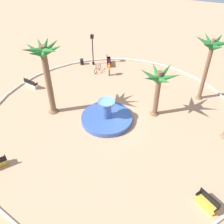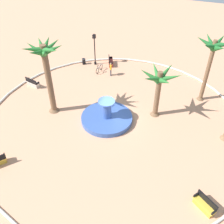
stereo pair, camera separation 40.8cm
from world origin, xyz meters
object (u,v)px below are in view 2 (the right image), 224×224
at_px(lamppost, 95,47).
at_px(person_cyclist_helmet, 111,68).
at_px(palm_tree_near_fountain, 46,63).
at_px(bench_north, 204,205).
at_px(trash_bin, 84,61).
at_px(bench_east, 111,62).
at_px(palm_tree_by_curb, 159,83).
at_px(bench_southeast, 33,83).
at_px(fountain, 107,118).
at_px(bicycle_red_frame, 99,69).
at_px(palm_tree_mid_plaza, 212,54).

bearing_deg(lamppost, person_cyclist_helmet, 146.49).
distance_m(palm_tree_near_fountain, bench_north, 16.24).
height_order(bench_north, trash_bin, bench_north).
bearing_deg(lamppost, bench_east, -164.03).
bearing_deg(palm_tree_by_curb, bench_southeast, -0.57).
height_order(fountain, person_cyclist_helmet, fountain).
bearing_deg(palm_tree_by_curb, palm_tree_near_fountain, 16.92).
relative_size(palm_tree_by_curb, trash_bin, 6.70).
relative_size(palm_tree_by_curb, bench_north, 3.08).
relative_size(palm_tree_by_curb, bench_southeast, 2.92).
height_order(palm_tree_near_fountain, bench_southeast, palm_tree_near_fountain).
distance_m(lamppost, person_cyclist_helmet, 3.55).
bearing_deg(bicycle_red_frame, bench_north, 133.43).
bearing_deg(person_cyclist_helmet, fountain, 107.84).
bearing_deg(palm_tree_by_curb, bench_north, 121.81).
bearing_deg(trash_bin, bench_north, 136.37).
xyz_separation_m(bench_north, lamppost, (14.32, -15.38, 1.98)).
height_order(bench_north, bench_southeast, same).
relative_size(bench_east, bench_north, 1.05).
relative_size(bench_north, lamppost, 0.40).
height_order(palm_tree_by_curb, trash_bin, palm_tree_by_curb).
bearing_deg(bench_east, bicycle_red_frame, 70.69).
relative_size(bicycle_red_frame, person_cyclist_helmet, 1.07).
xyz_separation_m(palm_tree_mid_plaza, bicycle_red_frame, (11.78, -1.54, -4.70)).
distance_m(fountain, palm_tree_by_curb, 5.63).
height_order(palm_tree_by_curb, lamppost, palm_tree_by_curb).
distance_m(palm_tree_near_fountain, trash_bin, 10.56).
height_order(fountain, palm_tree_mid_plaza, palm_tree_mid_plaza).
relative_size(bench_east, person_cyclist_helmet, 1.04).
distance_m(bench_southeast, person_cyclist_helmet, 8.77).
relative_size(bench_east, lamppost, 0.42).
relative_size(palm_tree_near_fountain, person_cyclist_helmet, 4.40).
height_order(palm_tree_near_fountain, trash_bin, palm_tree_near_fountain).
distance_m(fountain, bicycle_red_frame, 8.86).
height_order(lamppost, person_cyclist_helmet, lamppost).
bearing_deg(palm_tree_mid_plaza, palm_tree_near_fountain, 27.54).
relative_size(bench_southeast, trash_bin, 2.29).
relative_size(lamppost, person_cyclist_helmet, 2.47).
bearing_deg(bench_east, person_cyclist_helmet, 111.17).
xyz_separation_m(lamppost, trash_bin, (1.33, 0.46, -1.94)).
bearing_deg(fountain, person_cyclist_helmet, -72.16).
relative_size(trash_bin, person_cyclist_helmet, 0.46).
relative_size(fountain, bench_southeast, 2.82).
height_order(fountain, palm_tree_near_fountain, palm_tree_near_fountain).
relative_size(bench_north, trash_bin, 2.17).
relative_size(palm_tree_mid_plaza, lamppost, 1.67).
distance_m(palm_tree_by_curb, bench_southeast, 13.92).
distance_m(palm_tree_near_fountain, bicycle_red_frame, 9.71).
bearing_deg(palm_tree_by_curb, bench_east, -45.76).
bearing_deg(palm_tree_near_fountain, lamppost, -90.71).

